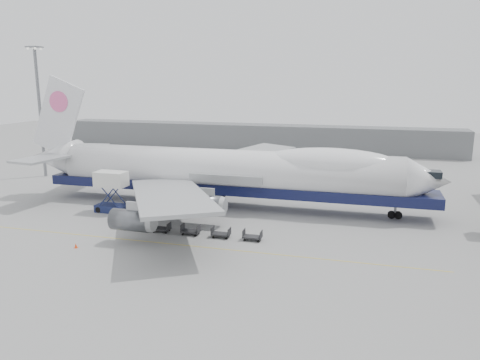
% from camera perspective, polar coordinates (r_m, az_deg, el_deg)
% --- Properties ---
extents(ground, '(260.00, 260.00, 0.00)m').
position_cam_1_polar(ground, '(61.97, -4.99, -6.05)').
color(ground, gray).
rests_on(ground, ground).
extents(apron_line, '(60.00, 0.15, 0.01)m').
position_cam_1_polar(apron_line, '(56.70, -7.11, -7.87)').
color(apron_line, gold).
rests_on(apron_line, ground).
extents(hangar, '(110.00, 8.00, 7.00)m').
position_cam_1_polar(hangar, '(129.75, 1.60, 5.26)').
color(hangar, slate).
rests_on(hangar, ground).
extents(floodlight_mast, '(2.40, 2.40, 25.43)m').
position_cam_1_polar(floodlight_mast, '(101.05, -23.25, 8.39)').
color(floodlight_mast, slate).
rests_on(floodlight_mast, ground).
extents(airliner, '(67.00, 55.30, 19.98)m').
position_cam_1_polar(airliner, '(71.35, -1.24, 1.12)').
color(airliner, white).
rests_on(airliner, ground).
extents(catering_truck, '(4.99, 3.52, 6.09)m').
position_cam_1_polar(catering_truck, '(71.45, -15.37, -1.10)').
color(catering_truck, '#182049').
rests_on(catering_truck, ground).
extents(traffic_cone, '(0.40, 0.40, 0.59)m').
position_cam_1_polar(traffic_cone, '(58.55, -19.38, -7.56)').
color(traffic_cone, '#F13D0C').
rests_on(traffic_cone, ground).
extents(dolly_0, '(2.30, 1.35, 1.30)m').
position_cam_1_polar(dolly_0, '(63.32, -12.91, -5.41)').
color(dolly_0, '#2D2D30').
rests_on(dolly_0, ground).
extents(dolly_1, '(2.30, 1.35, 1.30)m').
position_cam_1_polar(dolly_1, '(61.56, -9.57, -5.79)').
color(dolly_1, '#2D2D30').
rests_on(dolly_1, ground).
extents(dolly_2, '(2.30, 1.35, 1.30)m').
position_cam_1_polar(dolly_2, '(60.02, -6.04, -6.16)').
color(dolly_2, '#2D2D30').
rests_on(dolly_2, ground).
extents(dolly_3, '(2.30, 1.35, 1.30)m').
position_cam_1_polar(dolly_3, '(58.72, -2.33, -6.52)').
color(dolly_3, '#2D2D30').
rests_on(dolly_3, ground).
extents(dolly_4, '(2.30, 1.35, 1.30)m').
position_cam_1_polar(dolly_4, '(57.67, 1.53, -6.87)').
color(dolly_4, '#2D2D30').
rests_on(dolly_4, ground).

